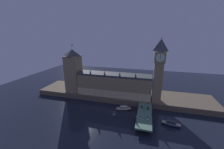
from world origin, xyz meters
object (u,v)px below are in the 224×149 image
object	(u,v)px
pedestrian_near_rail	(137,121)
street_lamp_near	(136,118)
car_southbound_trail	(148,108)
street_lamp_mid	(152,112)
boat_upstream	(124,108)
clock_tower	(159,69)
boat_downstream	(171,124)
victoria_tower	(73,70)
car_northbound_lead	(142,107)
car_northbound_trail	(141,117)
car_southbound_lead	(148,118)

from	to	relation	value
pedestrian_near_rail	street_lamp_near	bearing A→B (deg)	-135.83
car_southbound_trail	street_lamp_mid	world-z (taller)	street_lamp_mid
car_southbound_trail	street_lamp_mid	bearing A→B (deg)	-72.73
pedestrian_near_rail	boat_upstream	world-z (taller)	pedestrian_near_rail
clock_tower	boat_downstream	bearing A→B (deg)	-69.91
victoria_tower	car_northbound_lead	distance (m)	97.75
car_northbound_lead	boat_downstream	distance (m)	31.04
victoria_tower	street_lamp_mid	world-z (taller)	victoria_tower
street_lamp_mid	boat_downstream	world-z (taller)	street_lamp_mid
car_northbound_lead	boat_downstream	xyz separation A→B (m)	(26.74, -14.96, -4.92)
car_southbound_trail	street_lamp_near	world-z (taller)	street_lamp_near
street_lamp_near	boat_upstream	size ratio (longest dim) A/B	0.34
car_northbound_trail	boat_upstream	distance (m)	28.30
street_lamp_near	street_lamp_mid	size ratio (longest dim) A/B	1.01
street_lamp_near	street_lamp_mid	distance (m)	19.57
car_southbound_lead	street_lamp_mid	world-z (taller)	street_lamp_mid
car_northbound_trail	boat_downstream	distance (m)	27.54
car_northbound_lead	car_southbound_lead	xyz separation A→B (m)	(6.05, -18.62, 0.00)
car_southbound_trail	pedestrian_near_rail	bearing A→B (deg)	-109.70
car_southbound_lead	boat_downstream	size ratio (longest dim) A/B	0.25
car_northbound_lead	car_southbound_trail	bearing A→B (deg)	-11.17
car_northbound_trail	car_southbound_trail	bearing A→B (deg)	71.50
car_northbound_trail	street_lamp_near	bearing A→B (deg)	-114.09
car_southbound_lead	street_lamp_near	distance (m)	12.97
car_southbound_lead	car_southbound_trail	xyz separation A→B (m)	(0.00, 17.42, 0.05)
car_northbound_lead	street_lamp_near	distance (m)	27.32
victoria_tower	boat_upstream	size ratio (longest dim) A/B	3.44
pedestrian_near_rail	street_lamp_near	distance (m)	2.96
street_lamp_near	boat_downstream	distance (m)	33.43
car_northbound_trail	street_lamp_mid	bearing A→B (deg)	36.68
car_southbound_trail	boat_upstream	size ratio (longest dim) A/B	0.22
car_southbound_trail	boat_upstream	bearing A→B (deg)	175.66
clock_tower	street_lamp_mid	size ratio (longest dim) A/B	11.93
victoria_tower	boat_upstream	world-z (taller)	victoria_tower
car_northbound_lead	car_northbound_trail	bearing A→B (deg)	-90.00
clock_tower	boat_upstream	distance (m)	56.97
boat_upstream	boat_downstream	distance (m)	48.71
car_southbound_lead	boat_upstream	xyz separation A→B (m)	(-25.42, 19.35, -5.03)
car_southbound_lead	pedestrian_near_rail	distance (m)	12.05
clock_tower	pedestrian_near_rail	bearing A→B (deg)	-110.85
car_southbound_lead	street_lamp_near	size ratio (longest dim) A/B	0.77
car_northbound_lead	boat_upstream	bearing A→B (deg)	177.83
victoria_tower	pedestrian_near_rail	world-z (taller)	victoria_tower
car_northbound_lead	street_lamp_mid	distance (m)	15.75
car_northbound_lead	car_southbound_lead	size ratio (longest dim) A/B	1.04
clock_tower	car_southbound_trail	size ratio (longest dim) A/B	17.84
street_lamp_near	boat_upstream	distance (m)	32.94
car_southbound_lead	car_southbound_trail	size ratio (longest dim) A/B	1.16
pedestrian_near_rail	street_lamp_near	size ratio (longest dim) A/B	0.26
car_northbound_lead	boat_upstream	size ratio (longest dim) A/B	0.27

